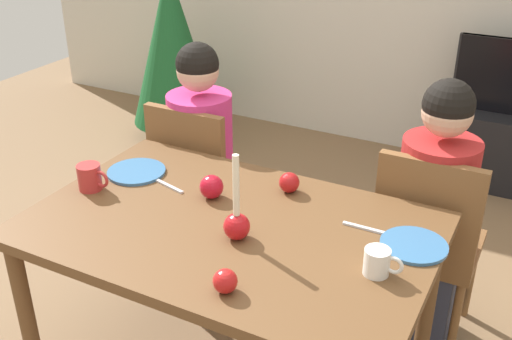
# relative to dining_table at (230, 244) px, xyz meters

# --- Properties ---
(dining_table) EXTENTS (1.40, 0.90, 0.75)m
(dining_table) POSITION_rel_dining_table_xyz_m (0.00, 0.00, 0.00)
(dining_table) COLOR brown
(dining_table) RESTS_ON ground
(chair_left) EXTENTS (0.40, 0.40, 0.90)m
(chair_left) POSITION_rel_dining_table_xyz_m (-0.52, 0.61, -0.15)
(chair_left) COLOR brown
(chair_left) RESTS_ON ground
(chair_right) EXTENTS (0.40, 0.40, 0.90)m
(chair_right) POSITION_rel_dining_table_xyz_m (0.57, 0.61, -0.15)
(chair_right) COLOR brown
(chair_right) RESTS_ON ground
(person_left_child) EXTENTS (0.30, 0.30, 1.17)m
(person_left_child) POSITION_rel_dining_table_xyz_m (-0.52, 0.64, -0.10)
(person_left_child) COLOR #33384C
(person_left_child) RESTS_ON ground
(person_right_child) EXTENTS (0.30, 0.30, 1.17)m
(person_right_child) POSITION_rel_dining_table_xyz_m (0.57, 0.64, -0.10)
(person_right_child) COLOR #33384C
(person_right_child) RESTS_ON ground
(tv_stand) EXTENTS (0.64, 0.40, 0.48)m
(tv_stand) POSITION_rel_dining_table_xyz_m (0.70, 2.30, -0.43)
(tv_stand) COLOR black
(tv_stand) RESTS_ON ground
(christmas_tree) EXTENTS (0.63, 0.63, 1.35)m
(christmas_tree) POSITION_rel_dining_table_xyz_m (-1.59, 1.95, 0.04)
(christmas_tree) COLOR brown
(christmas_tree) RESTS_ON ground
(candle_centerpiece) EXTENTS (0.09, 0.09, 0.31)m
(candle_centerpiece) POSITION_rel_dining_table_xyz_m (0.07, -0.06, 0.15)
(candle_centerpiece) COLOR red
(candle_centerpiece) RESTS_ON dining_table
(plate_left) EXTENTS (0.23, 0.23, 0.01)m
(plate_left) POSITION_rel_dining_table_xyz_m (-0.52, 0.16, 0.09)
(plate_left) COLOR teal
(plate_left) RESTS_ON dining_table
(plate_right) EXTENTS (0.22, 0.22, 0.01)m
(plate_right) POSITION_rel_dining_table_xyz_m (0.60, 0.16, 0.09)
(plate_right) COLOR teal
(plate_right) RESTS_ON dining_table
(mug_left) EXTENTS (0.14, 0.09, 0.10)m
(mug_left) POSITION_rel_dining_table_xyz_m (-0.59, -0.03, 0.13)
(mug_left) COLOR #B72D2D
(mug_left) RESTS_ON dining_table
(mug_right) EXTENTS (0.12, 0.08, 0.09)m
(mug_right) POSITION_rel_dining_table_xyz_m (0.54, -0.04, 0.13)
(mug_right) COLOR white
(mug_right) RESTS_ON dining_table
(fork_left) EXTENTS (0.18, 0.06, 0.01)m
(fork_left) POSITION_rel_dining_table_xyz_m (-0.35, 0.13, 0.09)
(fork_left) COLOR silver
(fork_left) RESTS_ON dining_table
(fork_right) EXTENTS (0.18, 0.01, 0.01)m
(fork_right) POSITION_rel_dining_table_xyz_m (0.44, 0.19, 0.09)
(fork_right) COLOR silver
(fork_right) RESTS_ON dining_table
(apple_near_candle) EXTENTS (0.09, 0.09, 0.09)m
(apple_near_candle) POSITION_rel_dining_table_xyz_m (-0.15, 0.13, 0.13)
(apple_near_candle) COLOR #B41122
(apple_near_candle) RESTS_ON dining_table
(apple_by_left_plate) EXTENTS (0.07, 0.07, 0.07)m
(apple_by_left_plate) POSITION_rel_dining_table_xyz_m (0.18, -0.33, 0.12)
(apple_by_left_plate) COLOR red
(apple_by_left_plate) RESTS_ON dining_table
(apple_by_right_mug) EXTENTS (0.08, 0.08, 0.08)m
(apple_by_right_mug) POSITION_rel_dining_table_xyz_m (0.09, 0.31, 0.12)
(apple_by_right_mug) COLOR #AE1718
(apple_by_right_mug) RESTS_ON dining_table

